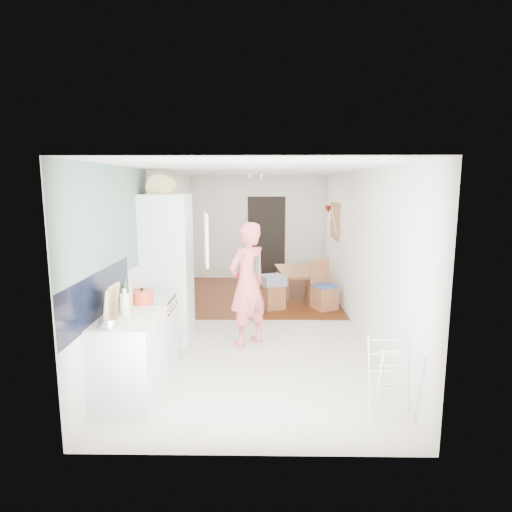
{
  "coord_description": "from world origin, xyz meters",
  "views": [
    {
      "loc": [
        0.1,
        -6.81,
        2.28
      ],
      "look_at": [
        -0.0,
        0.2,
        1.11
      ],
      "focal_mm": 30.0,
      "sensor_mm": 36.0,
      "label": 1
    }
  ],
  "objects_px": {
    "dining_table": "(299,283)",
    "dining_chair": "(325,285)",
    "stool": "(274,297)",
    "person": "(248,273)",
    "drying_rack": "(393,381)"
  },
  "relations": [
    {
      "from": "stool",
      "to": "drying_rack",
      "type": "bearing_deg",
      "value": -74.05
    },
    {
      "from": "dining_table",
      "to": "dining_chair",
      "type": "relative_size",
      "value": 1.34
    },
    {
      "from": "dining_table",
      "to": "dining_chair",
      "type": "bearing_deg",
      "value": -168.87
    },
    {
      "from": "stool",
      "to": "drying_rack",
      "type": "height_order",
      "value": "drying_rack"
    },
    {
      "from": "person",
      "to": "stool",
      "type": "distance_m",
      "value": 1.99
    },
    {
      "from": "stool",
      "to": "dining_chair",
      "type": "bearing_deg",
      "value": -0.22
    },
    {
      "from": "dining_table",
      "to": "dining_chair",
      "type": "distance_m",
      "value": 1.26
    },
    {
      "from": "stool",
      "to": "drying_rack",
      "type": "relative_size",
      "value": 0.6
    },
    {
      "from": "person",
      "to": "drying_rack",
      "type": "xyz_separation_m",
      "value": [
        1.49,
        -1.97,
        -0.66
      ]
    },
    {
      "from": "person",
      "to": "dining_table",
      "type": "bearing_deg",
      "value": -152.07
    },
    {
      "from": "dining_chair",
      "to": "drying_rack",
      "type": "bearing_deg",
      "value": -112.38
    },
    {
      "from": "person",
      "to": "dining_chair",
      "type": "relative_size",
      "value": 2.29
    },
    {
      "from": "dining_table",
      "to": "drying_rack",
      "type": "xyz_separation_m",
      "value": [
        0.5,
        -4.91,
        0.17
      ]
    },
    {
      "from": "dining_chair",
      "to": "stool",
      "type": "bearing_deg",
      "value": 155.39
    },
    {
      "from": "person",
      "to": "dining_chair",
      "type": "distance_m",
      "value": 2.3
    }
  ]
}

